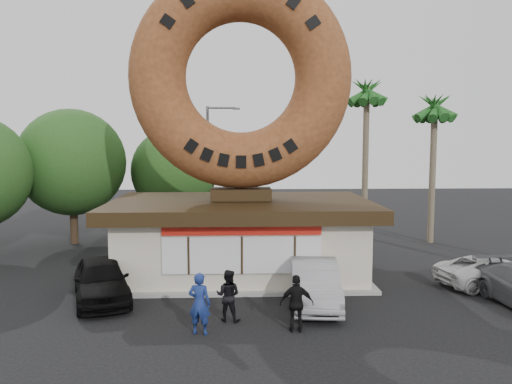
{
  "coord_description": "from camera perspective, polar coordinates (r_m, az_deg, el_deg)",
  "views": [
    {
      "loc": [
        -0.17,
        -15.52,
        5.84
      ],
      "look_at": [
        0.58,
        4.0,
        3.84
      ],
      "focal_mm": 35.0,
      "sensor_mm": 36.0,
      "label": 1
    }
  ],
  "objects": [
    {
      "name": "ground",
      "position": [
        16.59,
        -1.51,
        -14.77
      ],
      "size": [
        90.0,
        90.0,
        0.0
      ],
      "primitive_type": "plane",
      "color": "black",
      "rests_on": "ground"
    },
    {
      "name": "donut_shop",
      "position": [
        21.89,
        -1.71,
        -4.88
      ],
      "size": [
        11.2,
        7.2,
        3.8
      ],
      "color": "beige",
      "rests_on": "ground"
    },
    {
      "name": "giant_donut",
      "position": [
        21.69,
        -1.76,
        12.94
      ],
      "size": [
        9.44,
        2.41,
        9.44
      ],
      "primitive_type": "torus",
      "rotation": [
        1.57,
        0.0,
        0.0
      ],
      "color": "#95532B",
      "rests_on": "donut_shop"
    },
    {
      "name": "tree_west",
      "position": [
        30.03,
        -20.31,
        3.19
      ],
      "size": [
        6.0,
        6.0,
        7.65
      ],
      "color": "#473321",
      "rests_on": "ground"
    },
    {
      "name": "tree_mid",
      "position": [
        30.82,
        -9.33,
        2.38
      ],
      "size": [
        5.2,
        5.2,
        6.63
      ],
      "color": "#473321",
      "rests_on": "ground"
    },
    {
      "name": "palm_near",
      "position": [
        30.61,
        12.55,
        10.53
      ],
      "size": [
        2.6,
        2.6,
        9.75
      ],
      "color": "#726651",
      "rests_on": "ground"
    },
    {
      "name": "palm_far",
      "position": [
        30.21,
        19.75,
        8.62
      ],
      "size": [
        2.6,
        2.6,
        8.75
      ],
      "color": "#726651",
      "rests_on": "ground"
    },
    {
      "name": "street_lamp",
      "position": [
        31.6,
        -5.25,
        3.36
      ],
      "size": [
        2.11,
        0.2,
        8.0
      ],
      "color": "#59595E",
      "rests_on": "ground"
    },
    {
      "name": "person_left",
      "position": [
        15.53,
        -6.47,
        -12.54
      ],
      "size": [
        0.79,
        0.61,
        1.91
      ],
      "primitive_type": "imported",
      "rotation": [
        0.0,
        0.0,
        2.89
      ],
      "color": "navy",
      "rests_on": "ground"
    },
    {
      "name": "person_center",
      "position": [
        16.56,
        -3.21,
        -11.71
      ],
      "size": [
        0.96,
        0.84,
        1.69
      ],
      "primitive_type": "imported",
      "rotation": [
        0.0,
        0.0,
        2.87
      ],
      "color": "black",
      "rests_on": "ground"
    },
    {
      "name": "person_right",
      "position": [
        15.68,
        4.67,
        -12.58
      ],
      "size": [
        1.06,
        0.47,
        1.78
      ],
      "primitive_type": "imported",
      "rotation": [
        0.0,
        0.0,
        3.1
      ],
      "color": "black",
      "rests_on": "ground"
    },
    {
      "name": "car_black",
      "position": [
        19.39,
        -17.27,
        -9.53
      ],
      "size": [
        3.24,
        4.98,
        1.58
      ],
      "primitive_type": "imported",
      "rotation": [
        0.0,
        0.0,
        0.32
      ],
      "color": "black",
      "rests_on": "ground"
    },
    {
      "name": "car_silver",
      "position": [
        18.29,
        6.72,
        -10.27
      ],
      "size": [
        2.05,
        4.83,
        1.55
      ],
      "primitive_type": "imported",
      "rotation": [
        0.0,
        0.0,
        -0.09
      ],
      "color": "#9C9CA1",
      "rests_on": "ground"
    },
    {
      "name": "car_white",
      "position": [
        22.45,
        25.23,
        -8.19
      ],
      "size": [
        4.71,
        2.87,
        1.22
      ],
      "primitive_type": "imported",
      "rotation": [
        0.0,
        0.0,
        1.77
      ],
      "color": "silver",
      "rests_on": "ground"
    }
  ]
}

